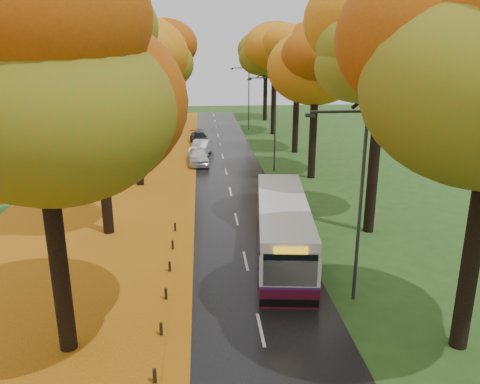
{
  "coord_description": "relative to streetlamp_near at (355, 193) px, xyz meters",
  "views": [
    {
      "loc": [
        -2.05,
        -9.17,
        10.11
      ],
      "look_at": [
        0.0,
        15.39,
        2.6
      ],
      "focal_mm": 35.0,
      "sensor_mm": 36.0,
      "label": 1
    }
  ],
  "objects": [
    {
      "name": "bus",
      "position": [
        -2.01,
        4.66,
        -3.19
      ],
      "size": [
        3.69,
        11.01,
        2.84
      ],
      "rotation": [
        0.0,
        0.0,
        -0.11
      ],
      "color": "#450A1B",
      "rests_on": "road"
    },
    {
      "name": "bollard_row",
      "position": [
        -7.65,
        -3.3,
        -4.45
      ],
      "size": [
        0.11,
        23.51,
        0.52
      ],
      "color": "black",
      "rests_on": "ground"
    },
    {
      "name": "car_white",
      "position": [
        -6.3,
        24.82,
        -3.92
      ],
      "size": [
        1.99,
        4.49,
        1.5
      ],
      "primitive_type": "imported",
      "rotation": [
        0.0,
        0.0,
        0.05
      ],
      "color": "silver",
      "rests_on": "road"
    },
    {
      "name": "car_dark",
      "position": [
        -6.23,
        34.79,
        -4.04
      ],
      "size": [
        2.36,
        4.57,
        1.27
      ],
      "primitive_type": "imported",
      "rotation": [
        0.0,
        0.0,
        0.14
      ],
      "color": "black",
      "rests_on": "road"
    },
    {
      "name": "streetlamp_mid",
      "position": [
        0.0,
        22.0,
        0.0
      ],
      "size": [
        2.45,
        0.18,
        8.0
      ],
      "color": "#333538",
      "rests_on": "ground"
    },
    {
      "name": "streetlamp_near",
      "position": [
        0.0,
        0.0,
        0.0
      ],
      "size": [
        2.45,
        0.18,
        8.0
      ],
      "color": "#333538",
      "rests_on": "ground"
    },
    {
      "name": "leaf_drift",
      "position": [
        -7.0,
        17.0,
        -4.67
      ],
      "size": [
        0.9,
        90.0,
        0.01
      ],
      "primitive_type": "cube",
      "color": "orange",
      "rests_on": "road"
    },
    {
      "name": "streetlamp_far",
      "position": [
        0.0,
        44.0,
        0.0
      ],
      "size": [
        2.45,
        0.18,
        8.0
      ],
      "color": "#333538",
      "rests_on": "ground"
    },
    {
      "name": "trees_left",
      "position": [
        -11.13,
        19.06,
        4.82
      ],
      "size": [
        9.2,
        74.0,
        13.88
      ],
      "color": "black",
      "rests_on": "ground"
    },
    {
      "name": "road",
      "position": [
        -3.95,
        17.0,
        -4.69
      ],
      "size": [
        6.5,
        90.0,
        0.04
      ],
      "primitive_type": "cube",
      "color": "black",
      "rests_on": "ground"
    },
    {
      "name": "trees_right",
      "position": [
        3.24,
        18.91,
        4.98
      ],
      "size": [
        9.3,
        74.2,
        13.96
      ],
      "color": "black",
      "rests_on": "ground"
    },
    {
      "name": "centre_line",
      "position": [
        -3.95,
        17.0,
        -4.67
      ],
      "size": [
        0.12,
        90.0,
        0.01
      ],
      "primitive_type": "cube",
      "color": "silver",
      "rests_on": "road"
    },
    {
      "name": "car_silver",
      "position": [
        -6.06,
        28.8,
        -3.94
      ],
      "size": [
        2.6,
        4.68,
        1.46
      ],
      "primitive_type": "imported",
      "rotation": [
        0.0,
        0.0,
        -0.25
      ],
      "color": "#ADB0B5",
      "rests_on": "road"
    },
    {
      "name": "leaf_verge",
      "position": [
        -12.95,
        17.0,
        -4.7
      ],
      "size": [
        12.0,
        90.0,
        0.02
      ],
      "primitive_type": "cube",
      "color": "#7C390B",
      "rests_on": "ground"
    }
  ]
}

